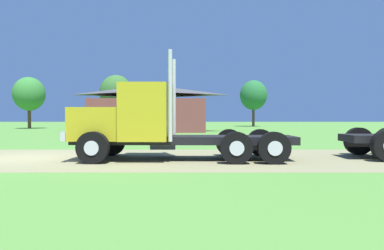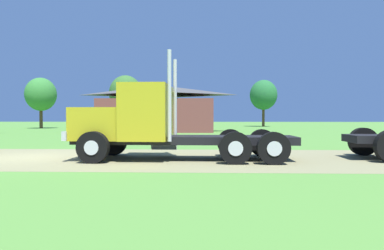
{
  "view_description": "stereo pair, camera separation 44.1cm",
  "coord_description": "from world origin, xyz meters",
  "views": [
    {
      "loc": [
        6.51,
        -12.47,
        1.56
      ],
      "look_at": [
        6.45,
        0.99,
        1.24
      ],
      "focal_mm": 30.78,
      "sensor_mm": 36.0,
      "label": 1
    },
    {
      "loc": [
        6.95,
        -12.46,
        1.56
      ],
      "look_at": [
        6.45,
        0.99,
        1.24
      ],
      "focal_mm": 30.78,
      "sensor_mm": 36.0,
      "label": 2
    }
  ],
  "objects": [
    {
      "name": "ground_plane",
      "position": [
        0.0,
        0.0,
        0.0
      ],
      "size": [
        200.0,
        200.0,
        0.0
      ],
      "primitive_type": "plane",
      "color": "#538B36"
    },
    {
      "name": "dirt_track",
      "position": [
        0.0,
        0.0,
        0.0
      ],
      "size": [
        120.0,
        6.59,
        0.01
      ],
      "primitive_type": "cube",
      "color": "#858057",
      "rests_on": "ground_plane"
    },
    {
      "name": "truck_foreground_white",
      "position": [
        4.93,
        -0.34,
        1.29
      ],
      "size": [
        8.18,
        2.83,
        3.85
      ],
      "color": "black",
      "rests_on": "ground_plane"
    },
    {
      "name": "shed_building",
      "position": [
        1.88,
        23.49,
        2.45
      ],
      "size": [
        12.59,
        7.63,
        5.09
      ],
      "color": "brown",
      "rests_on": "ground_plane"
    },
    {
      "name": "tree_left",
      "position": [
        -15.85,
        32.68,
        4.74
      ],
      "size": [
        4.2,
        4.2,
        7.07
      ],
      "color": "#513823",
      "rests_on": "ground_plane"
    },
    {
      "name": "tree_mid",
      "position": [
        -3.47,
        30.88,
        4.72
      ],
      "size": [
        4.32,
        4.32,
        7.11
      ],
      "color": "#513823",
      "rests_on": "ground_plane"
    },
    {
      "name": "tree_right",
      "position": [
        16.89,
        43.07,
        5.28
      ],
      "size": [
        4.54,
        4.54,
        7.8
      ],
      "color": "#513823",
      "rests_on": "ground_plane"
    }
  ]
}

